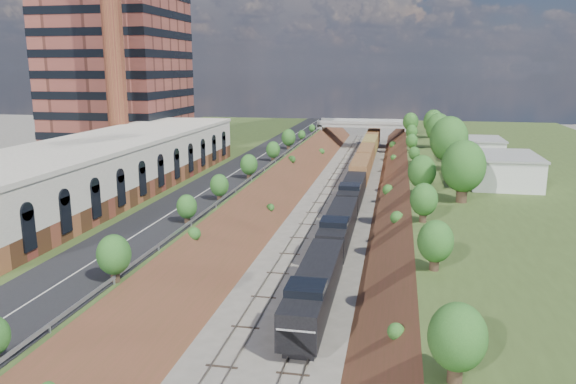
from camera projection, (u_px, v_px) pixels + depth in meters
name	position (u px, v px, depth m)	size (l,w,h in m)	color
platform_left	(149.00, 177.00, 97.30)	(44.00, 180.00, 5.00)	#3A4F20
platform_right	(556.00, 193.00, 84.84)	(44.00, 180.00, 5.00)	#3A4F20
embankment_left	(273.00, 196.00, 93.69)	(7.07, 180.00, 7.07)	brown
embankment_right	(407.00, 202.00, 89.54)	(7.07, 180.00, 7.07)	brown
rail_left_track	(323.00, 198.00, 92.08)	(1.58, 180.00, 0.18)	gray
rail_right_track	(354.00, 199.00, 91.10)	(1.58, 180.00, 0.18)	gray
road	(246.00, 166.00, 93.45)	(8.00, 180.00, 0.10)	black
guardrail	(270.00, 164.00, 92.37)	(0.10, 171.00, 0.70)	#99999E
commercial_building	(110.00, 164.00, 73.99)	(14.30, 62.30, 7.00)	brown
highrise_tower	(113.00, 2.00, 104.30)	(22.00, 22.00, 53.90)	brown
smokestack	(113.00, 42.00, 89.17)	(3.20, 3.20, 40.00)	brown
overpass	(364.00, 129.00, 149.93)	(24.50, 8.30, 7.40)	gray
white_building_near	(502.00, 171.00, 78.00)	(9.00, 12.00, 4.00)	silver
white_building_far	(477.00, 150.00, 99.21)	(8.00, 10.00, 3.60)	silver
tree_right_large	(464.00, 167.00, 67.21)	(5.25, 5.25, 7.61)	#473323
tree_left_crest	(173.00, 216.00, 54.00)	(2.45, 2.45, 3.55)	#473323
freight_train	(360.00, 172.00, 101.20)	(3.09, 124.33, 4.61)	black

